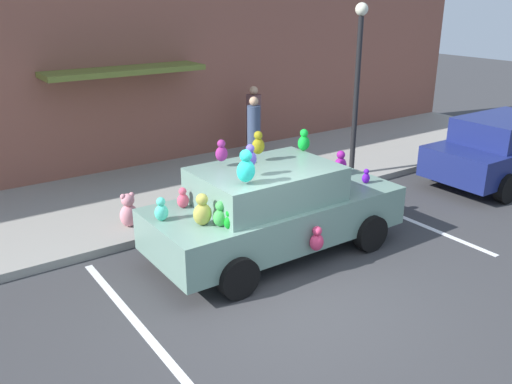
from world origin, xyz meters
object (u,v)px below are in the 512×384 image
Objects in this scene: plush_covered_car at (273,208)px; parked_sedan_behind at (507,148)px; pedestrian_near_shopfront at (254,138)px; teddy_bear_on_sidewalk at (129,211)px; street_lamp_post at (358,73)px; pedestrian_walking_past at (254,123)px.

plush_covered_car is 1.02× the size of parked_sedan_behind.
plush_covered_car is 2.37× the size of pedestrian_near_shopfront.
plush_covered_car is at bearing -50.77° from teddy_bear_on_sidewalk.
street_lamp_post reaches higher than pedestrian_walking_past.
street_lamp_post is (-2.92, 2.07, 1.72)m from parked_sedan_behind.
pedestrian_walking_past is at bearing 55.63° from pedestrian_near_shopfront.
teddy_bear_on_sidewalk is 0.35× the size of pedestrian_near_shopfront.
plush_covered_car is 2.74m from teddy_bear_on_sidewalk.
plush_covered_car is 3.84m from pedestrian_near_shopfront.
teddy_bear_on_sidewalk is at bearing -161.27° from pedestrian_near_shopfront.
teddy_bear_on_sidewalk is at bearing -150.21° from pedestrian_walking_past.
street_lamp_post reaches higher than plush_covered_car.
pedestrian_walking_past is at bearing 109.13° from street_lamp_post.
parked_sedan_behind is 1.11× the size of street_lamp_post.
street_lamp_post is at bearing -1.07° from teddy_bear_on_sidewalk.
plush_covered_car is at bearing -119.65° from pedestrian_near_shopfront.
plush_covered_car is 2.42× the size of pedestrian_walking_past.
pedestrian_near_shopfront reaches higher than parked_sedan_behind.
pedestrian_near_shopfront is at bearing 18.73° from teddy_bear_on_sidewalk.
teddy_bear_on_sidewalk is 0.17× the size of street_lamp_post.
parked_sedan_behind is at bearing -0.59° from plush_covered_car.
parked_sedan_behind is 3.97m from street_lamp_post.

